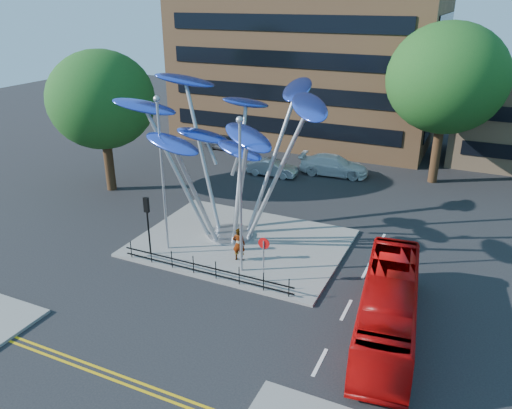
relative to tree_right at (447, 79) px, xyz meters
The scene contains 17 objects.
ground 24.75m from the tree_right, 109.98° to the right, with size 120.00×120.00×0.00m, color black.
traffic_island 20.01m from the tree_right, 119.36° to the right, with size 12.00×9.00×0.15m, color slate.
double_yellow_near 30.21m from the tree_right, 105.95° to the right, with size 40.00×0.12×0.01m, color gold.
double_yellow_far 30.49m from the tree_right, 105.78° to the right, with size 40.00×0.12×0.01m, color gold.
tree_right is the anchor object (origin of this frame).
tree_left 25.09m from the tree_right, 151.39° to the right, with size 7.60×7.60×10.32m.
leaf_sculpture 18.37m from the tree_right, 123.31° to the right, with size 12.72×9.54×9.51m.
street_lamp_left 22.49m from the tree_right, 124.05° to the right, with size 0.36×0.36×8.80m.
street_lamp_right 20.64m from the tree_right, 111.54° to the right, with size 0.36×0.36×8.30m.
traffic_light_island 24.06m from the tree_right, 123.69° to the right, with size 0.28×0.18×3.42m.
no_entry_sign_island 21.31m from the tree_right, 107.12° to the right, with size 0.60×0.10×2.45m.
pedestrian_railing_front 23.43m from the tree_right, 113.91° to the right, with size 10.00×0.06×1.00m.
red_bus 21.98m from the tree_right, 88.63° to the right, with size 2.22×9.50×2.65m, color #A70707.
pedestrian 20.95m from the tree_right, 114.28° to the right, with size 0.70×0.46×1.92m, color gray.
parked_car_left 20.55m from the tree_right, behind, with size 1.66×4.13×1.41m, color #414349.
parked_car_mid 14.73m from the tree_right, 161.84° to the right, with size 1.42×4.08×1.34m, color #AEB2B6.
parked_car_right 10.63m from the tree_right, 167.74° to the right, with size 2.27×5.58×1.62m, color silver.
Camera 1 is at (10.90, -17.68, 13.68)m, focal length 35.00 mm.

